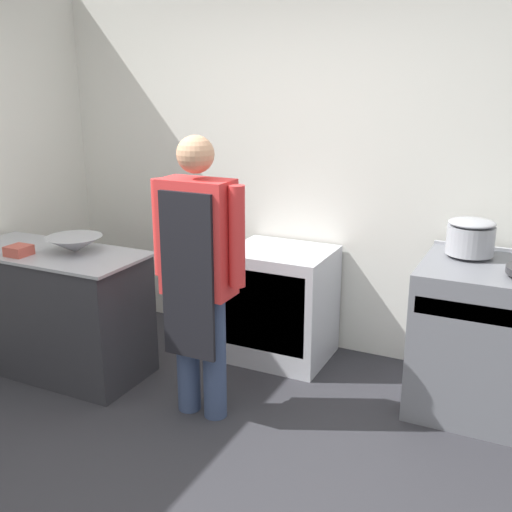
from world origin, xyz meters
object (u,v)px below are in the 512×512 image
object	(u,v)px
stove	(493,339)
fridge_unit	(280,304)
mixing_bowl	(75,244)
plastic_tub	(19,251)
person_cook	(198,265)
stock_pot	(471,236)

from	to	relation	value
stove	fridge_unit	distance (m)	1.46
mixing_bowl	plastic_tub	size ratio (longest dim) A/B	2.62
person_cook	stock_pot	xyz separation A→B (m)	(1.36, 0.96, 0.10)
fridge_unit	person_cook	bearing A→B (deg)	-96.85
fridge_unit	plastic_tub	bearing A→B (deg)	-144.32
stove	stock_pot	bearing A→B (deg)	145.87
fridge_unit	stock_pot	bearing A→B (deg)	1.07
fridge_unit	person_cook	world-z (taller)	person_cook
stove	mixing_bowl	world-z (taller)	mixing_bowl
plastic_tub	stock_pot	bearing A→B (deg)	21.36
stove	stock_pot	size ratio (longest dim) A/B	3.28
stove	stock_pot	xyz separation A→B (m)	(-0.20, 0.14, 0.59)
person_cook	plastic_tub	bearing A→B (deg)	-176.17
fridge_unit	person_cook	size ratio (longest dim) A/B	0.48
fridge_unit	mixing_bowl	world-z (taller)	mixing_bowl
mixing_bowl	fridge_unit	bearing A→B (deg)	35.00
fridge_unit	stock_pot	world-z (taller)	stock_pot
stove	fridge_unit	xyz separation A→B (m)	(-1.45, 0.11, -0.05)
fridge_unit	mixing_bowl	distance (m)	1.49
stove	person_cook	distance (m)	1.84
fridge_unit	plastic_tub	distance (m)	1.82
mixing_bowl	person_cook	bearing A→B (deg)	-7.24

